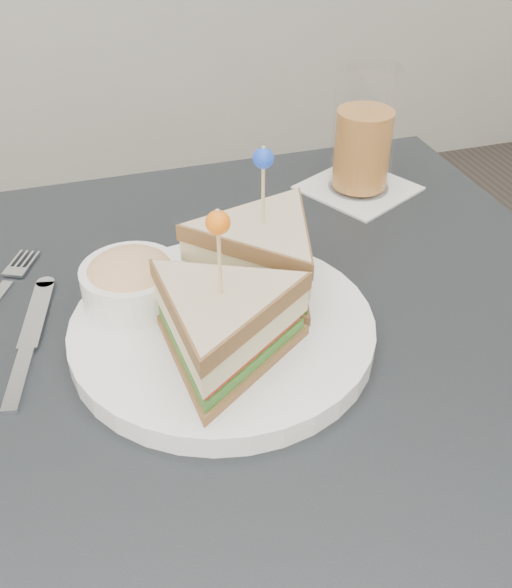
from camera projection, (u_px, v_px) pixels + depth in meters
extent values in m
cube|color=black|center=(249.00, 353.00, 0.65)|extent=(0.80, 0.80, 0.03)
cylinder|color=black|center=(375.00, 345.00, 1.23)|extent=(0.04, 0.04, 0.72)
cylinder|color=white|center=(223.00, 332.00, 0.64)|extent=(0.32, 0.32, 0.02)
cylinder|color=white|center=(222.00, 323.00, 0.64)|extent=(0.32, 0.32, 0.01)
cylinder|color=#E1C081|center=(219.00, 260.00, 0.53)|extent=(0.00, 0.00, 0.09)
sphere|color=orange|center=(218.00, 223.00, 0.51)|extent=(0.02, 0.02, 0.02)
cylinder|color=#E1C081|center=(263.00, 192.00, 0.62)|extent=(0.00, 0.00, 0.09)
sphere|color=blue|center=(263.00, 158.00, 0.60)|extent=(0.02, 0.02, 0.02)
cylinder|color=white|center=(132.00, 286.00, 0.65)|extent=(0.11, 0.11, 0.04)
ellipsoid|color=#E0B772|center=(130.00, 273.00, 0.64)|extent=(0.10, 0.10, 0.04)
cube|color=silver|center=(15.00, 272.00, 0.74)|extent=(0.03, 0.03, 0.00)
cube|color=silver|center=(19.00, 376.00, 0.60)|extent=(0.03, 0.09, 0.01)
cube|color=silver|center=(37.00, 314.00, 0.67)|extent=(0.04, 0.11, 0.00)
cylinder|color=silver|center=(46.00, 283.00, 0.72)|extent=(0.02, 0.02, 0.00)
cube|color=white|center=(358.00, 188.00, 0.90)|extent=(0.18, 0.18, 0.00)
cylinder|color=#C17836|center=(362.00, 149.00, 0.87)|extent=(0.10, 0.10, 0.10)
cylinder|color=white|center=(364.00, 130.00, 0.85)|extent=(0.11, 0.11, 0.16)
cube|color=white|center=(366.00, 110.00, 0.85)|extent=(0.03, 0.03, 0.02)
cube|color=white|center=(363.00, 122.00, 0.83)|extent=(0.02, 0.02, 0.02)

